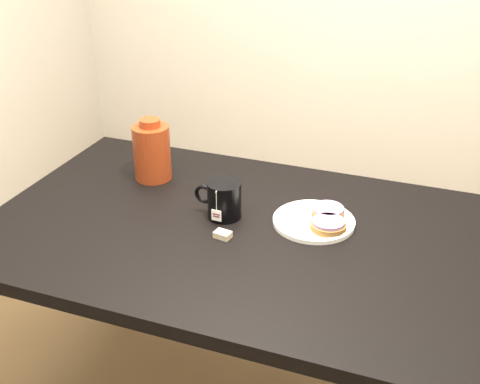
{
  "coord_description": "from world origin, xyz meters",
  "views": [
    {
      "loc": [
        0.53,
        -1.37,
        1.63
      ],
      "look_at": [
        -0.01,
        0.1,
        0.81
      ],
      "focal_mm": 45.0,
      "sensor_mm": 36.0,
      "label": 1
    }
  ],
  "objects_px": {
    "plate": "(314,221)",
    "bagel_package": "(152,151)",
    "teabag_pouch": "(223,235)",
    "bagel_back": "(328,211)",
    "mug": "(224,200)",
    "bagel_front": "(328,225)",
    "table": "(233,251)"
  },
  "relations": [
    {
      "from": "plate",
      "to": "bagel_package",
      "type": "distance_m",
      "value": 0.58
    },
    {
      "from": "mug",
      "to": "teabag_pouch",
      "type": "relative_size",
      "value": 3.26
    },
    {
      "from": "mug",
      "to": "bagel_front",
      "type": "bearing_deg",
      "value": 5.56
    },
    {
      "from": "bagel_front",
      "to": "bagel_back",
      "type": "bearing_deg",
      "value": 103.83
    },
    {
      "from": "table",
      "to": "mug",
      "type": "xyz_separation_m",
      "value": [
        -0.05,
        0.04,
        0.14
      ]
    },
    {
      "from": "teabag_pouch",
      "to": "plate",
      "type": "bearing_deg",
      "value": 36.94
    },
    {
      "from": "table",
      "to": "mug",
      "type": "relative_size",
      "value": 9.53
    },
    {
      "from": "table",
      "to": "plate",
      "type": "bearing_deg",
      "value": 24.36
    },
    {
      "from": "bagel_front",
      "to": "bagel_package",
      "type": "distance_m",
      "value": 0.64
    },
    {
      "from": "plate",
      "to": "bagel_front",
      "type": "xyz_separation_m",
      "value": [
        0.05,
        -0.04,
        0.02
      ]
    },
    {
      "from": "table",
      "to": "bagel_back",
      "type": "bearing_deg",
      "value": 28.51
    },
    {
      "from": "table",
      "to": "bagel_package",
      "type": "distance_m",
      "value": 0.45
    },
    {
      "from": "bagel_front",
      "to": "mug",
      "type": "relative_size",
      "value": 0.91
    },
    {
      "from": "bagel_back",
      "to": "plate",
      "type": "bearing_deg",
      "value": -131.09
    },
    {
      "from": "plate",
      "to": "bagel_back",
      "type": "height_order",
      "value": "bagel_back"
    },
    {
      "from": "teabag_pouch",
      "to": "mug",
      "type": "bearing_deg",
      "value": 110.45
    },
    {
      "from": "bagel_back",
      "to": "mug",
      "type": "distance_m",
      "value": 0.3
    },
    {
      "from": "bagel_package",
      "to": "bagel_front",
      "type": "bearing_deg",
      "value": -12.91
    },
    {
      "from": "bagel_front",
      "to": "teabag_pouch",
      "type": "height_order",
      "value": "bagel_front"
    },
    {
      "from": "plate",
      "to": "bagel_package",
      "type": "xyz_separation_m",
      "value": [
        -0.57,
        0.1,
        0.09
      ]
    },
    {
      "from": "table",
      "to": "plate",
      "type": "distance_m",
      "value": 0.25
    },
    {
      "from": "table",
      "to": "bagel_package",
      "type": "bearing_deg",
      "value": 150.67
    },
    {
      "from": "plate",
      "to": "bagel_front",
      "type": "bearing_deg",
      "value": -36.57
    },
    {
      "from": "plate",
      "to": "teabag_pouch",
      "type": "relative_size",
      "value": 5.21
    },
    {
      "from": "plate",
      "to": "mug",
      "type": "distance_m",
      "value": 0.27
    },
    {
      "from": "bagel_back",
      "to": "bagel_package",
      "type": "relative_size",
      "value": 0.57
    },
    {
      "from": "bagel_front",
      "to": "mug",
      "type": "height_order",
      "value": "mug"
    },
    {
      "from": "bagel_front",
      "to": "bagel_package",
      "type": "bearing_deg",
      "value": 167.09
    },
    {
      "from": "teabag_pouch",
      "to": "bagel_package",
      "type": "distance_m",
      "value": 0.45
    },
    {
      "from": "teabag_pouch",
      "to": "bagel_back",
      "type": "bearing_deg",
      "value": 38.74
    },
    {
      "from": "mug",
      "to": "bagel_package",
      "type": "distance_m",
      "value": 0.35
    },
    {
      "from": "plate",
      "to": "mug",
      "type": "relative_size",
      "value": 1.6
    }
  ]
}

